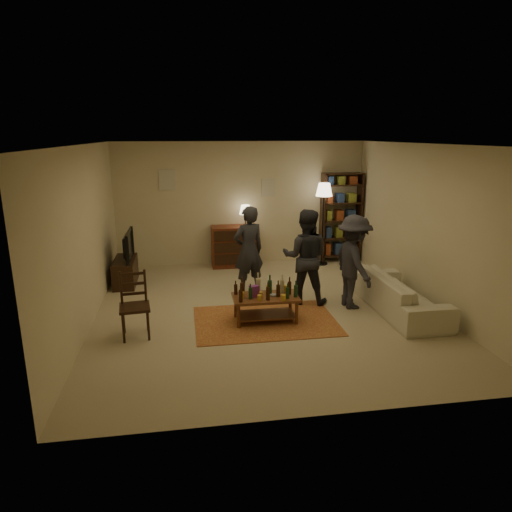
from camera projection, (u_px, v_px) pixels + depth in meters
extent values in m
plane|color=#C6B793|center=(265.00, 310.00, 7.62)|extent=(6.00, 6.00, 0.00)
plane|color=beige|center=(241.00, 204.00, 10.13)|extent=(5.50, 0.00, 5.50)
plane|color=beige|center=(86.00, 237.00, 6.85)|extent=(0.00, 6.00, 6.00)
plane|color=beige|center=(426.00, 226.00, 7.69)|extent=(0.00, 6.00, 6.00)
plane|color=beige|center=(321.00, 294.00, 4.41)|extent=(5.50, 0.00, 5.50)
plane|color=white|center=(266.00, 144.00, 6.92)|extent=(6.00, 6.00, 0.00)
cube|color=beige|center=(167.00, 180.00, 9.73)|extent=(0.35, 0.03, 0.45)
cube|color=beige|center=(268.00, 187.00, 10.12)|extent=(0.30, 0.03, 0.40)
cube|color=maroon|center=(265.00, 321.00, 7.18)|extent=(2.20, 1.50, 0.01)
cube|color=brown|center=(266.00, 297.00, 7.08)|extent=(1.02, 0.56, 0.04)
cube|color=brown|center=(265.00, 314.00, 7.15)|extent=(0.92, 0.46, 0.02)
cylinder|color=brown|center=(239.00, 317.00, 6.86)|extent=(0.05, 0.05, 0.38)
cylinder|color=brown|center=(297.00, 313.00, 6.99)|extent=(0.05, 0.05, 0.38)
cylinder|color=brown|center=(235.00, 306.00, 7.27)|extent=(0.05, 0.05, 0.38)
cylinder|color=brown|center=(290.00, 303.00, 7.40)|extent=(0.05, 0.05, 0.38)
cylinder|color=gold|center=(242.00, 295.00, 6.97)|extent=(0.07, 0.07, 0.10)
cylinder|color=gold|center=(259.00, 298.00, 6.88)|extent=(0.07, 0.07, 0.09)
cylinder|color=gold|center=(268.00, 289.00, 7.24)|extent=(0.07, 0.07, 0.11)
cylinder|color=gold|center=(283.00, 298.00, 6.89)|extent=(0.07, 0.07, 0.09)
cylinder|color=gold|center=(285.00, 288.00, 7.29)|extent=(0.07, 0.07, 0.10)
cylinder|color=gold|center=(261.00, 294.00, 7.04)|extent=(0.06, 0.06, 0.08)
cube|color=#7F3491|center=(254.00, 291.00, 7.04)|extent=(0.16, 0.13, 0.18)
cylinder|color=gray|center=(273.00, 295.00, 7.07)|extent=(0.12, 0.12, 0.03)
cube|color=#321A10|center=(135.00, 307.00, 6.52)|extent=(0.47, 0.47, 0.04)
cylinder|color=#321A10|center=(123.00, 328.00, 6.38)|extent=(0.04, 0.04, 0.44)
cylinder|color=#321A10|center=(148.00, 326.00, 6.46)|extent=(0.04, 0.04, 0.44)
cylinder|color=#321A10|center=(124.00, 319.00, 6.69)|extent=(0.04, 0.04, 0.44)
cylinder|color=#321A10|center=(147.00, 317.00, 6.78)|extent=(0.04, 0.04, 0.44)
cube|color=#321A10|center=(133.00, 286.00, 6.61)|extent=(0.34, 0.07, 0.50)
cube|color=#321A10|center=(125.00, 272.00, 8.90)|extent=(0.40, 1.00, 0.50)
imported|color=black|center=(124.00, 245.00, 8.77)|extent=(0.13, 0.97, 0.56)
cube|color=brown|center=(234.00, 246.00, 10.07)|extent=(1.00, 0.48, 0.90)
cube|color=#321A10|center=(236.00, 259.00, 9.89)|extent=(0.92, 0.02, 0.22)
cube|color=#321A10|center=(236.00, 248.00, 9.82)|extent=(0.92, 0.02, 0.22)
cube|color=#321A10|center=(236.00, 236.00, 9.76)|extent=(0.92, 0.02, 0.22)
cylinder|color=#321A10|center=(245.00, 225.00, 9.99)|extent=(0.12, 0.12, 0.04)
cylinder|color=#321A10|center=(245.00, 219.00, 9.95)|extent=(0.02, 0.02, 0.22)
cone|color=#FFE5B2|center=(245.00, 210.00, 9.90)|extent=(0.26, 0.26, 0.20)
cube|color=#321A10|center=(323.00, 219.00, 10.29)|extent=(0.04, 0.34, 2.00)
cube|color=#321A10|center=(359.00, 217.00, 10.43)|extent=(0.04, 0.34, 2.00)
cube|color=#321A10|center=(339.00, 254.00, 10.58)|extent=(0.90, 0.34, 0.03)
cube|color=#321A10|center=(340.00, 237.00, 10.48)|extent=(0.90, 0.34, 0.03)
cube|color=#321A10|center=(341.00, 220.00, 10.37)|extent=(0.90, 0.34, 0.03)
cube|color=#321A10|center=(342.00, 203.00, 10.27)|extent=(0.90, 0.34, 0.03)
cube|color=#321A10|center=(342.00, 185.00, 10.16)|extent=(0.90, 0.34, 0.03)
cube|color=#321A10|center=(343.00, 174.00, 10.10)|extent=(0.90, 0.34, 0.03)
cube|color=brown|center=(327.00, 249.00, 10.50)|extent=(0.12, 0.22, 0.26)
cube|color=navy|center=(337.00, 248.00, 10.54)|extent=(0.15, 0.22, 0.26)
cube|color=olive|center=(348.00, 248.00, 10.58)|extent=(0.18, 0.22, 0.26)
cube|color=navy|center=(328.00, 232.00, 10.40)|extent=(0.12, 0.22, 0.24)
cube|color=olive|center=(338.00, 232.00, 10.43)|extent=(0.15, 0.22, 0.24)
cube|color=brown|center=(349.00, 231.00, 10.48)|extent=(0.18, 0.22, 0.24)
cube|color=olive|center=(328.00, 215.00, 10.29)|extent=(0.12, 0.22, 0.22)
cube|color=brown|center=(339.00, 215.00, 10.33)|extent=(0.15, 0.22, 0.22)
cube|color=navy|center=(350.00, 214.00, 10.37)|extent=(0.18, 0.22, 0.22)
cube|color=brown|center=(329.00, 198.00, 10.19)|extent=(0.12, 0.22, 0.20)
cube|color=navy|center=(340.00, 198.00, 10.23)|extent=(0.15, 0.22, 0.20)
cube|color=olive|center=(351.00, 197.00, 10.27)|extent=(0.18, 0.22, 0.20)
cube|color=navy|center=(330.00, 180.00, 10.09)|extent=(0.12, 0.22, 0.18)
cube|color=olive|center=(341.00, 180.00, 10.13)|extent=(0.15, 0.22, 0.18)
cube|color=brown|center=(352.00, 180.00, 10.17)|extent=(0.18, 0.22, 0.18)
cylinder|color=black|center=(321.00, 263.00, 10.32)|extent=(0.28, 0.28, 0.03)
cylinder|color=black|center=(323.00, 229.00, 10.11)|extent=(0.03, 0.03, 1.63)
cone|color=#FFE5B2|center=(324.00, 190.00, 9.88)|extent=(0.36, 0.36, 0.28)
imported|color=beige|center=(401.00, 294.00, 7.50)|extent=(0.81, 2.08, 0.61)
imported|color=#25262D|center=(249.00, 250.00, 8.26)|extent=(0.68, 0.55, 1.62)
imported|color=#24252B|center=(305.00, 257.00, 7.78)|extent=(0.96, 0.85, 1.64)
imported|color=#2A2A32|center=(354.00, 262.00, 7.58)|extent=(0.69, 1.08, 1.58)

